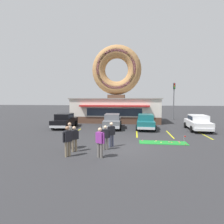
{
  "coord_description": "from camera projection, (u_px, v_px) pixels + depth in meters",
  "views": [
    {
      "loc": [
        0.88,
        -11.35,
        3.2
      ],
      "look_at": [
        -1.28,
        5.0,
        2.0
      ],
      "focal_mm": 28.0,
      "sensor_mm": 36.0,
      "label": 1
    }
  ],
  "objects": [
    {
      "name": "ground_plane",
      "position": [
        121.0,
        148.0,
        11.57
      ],
      "size": [
        160.0,
        160.0,
        0.0
      ],
      "primitive_type": "plane",
      "color": "#2D2D30"
    },
    {
      "name": "donut_shop_building",
      "position": [
        116.0,
        96.0,
        25.32
      ],
      "size": [
        12.3,
        6.75,
        10.96
      ],
      "color": "brown",
      "rests_on": "ground"
    },
    {
      "name": "putting_mat",
      "position": [
        163.0,
        143.0,
        12.85
      ],
      "size": [
        3.44,
        1.12,
        0.03
      ],
      "primitive_type": "cube",
      "color": "#1E842D",
      "rests_on": "ground"
    },
    {
      "name": "mini_donut_near_left",
      "position": [
        179.0,
        142.0,
        13.02
      ],
      "size": [
        0.13,
        0.13,
        0.04
      ],
      "primitive_type": "torus",
      "color": "#D8667F",
      "rests_on": "putting_mat"
    },
    {
      "name": "mini_donut_near_right",
      "position": [
        169.0,
        142.0,
        12.92
      ],
      "size": [
        0.13,
        0.13,
        0.04
      ],
      "primitive_type": "torus",
      "color": "#D8667F",
      "rests_on": "putting_mat"
    },
    {
      "name": "mini_donut_mid_left",
      "position": [
        180.0,
        143.0,
        12.62
      ],
      "size": [
        0.13,
        0.13,
        0.04
      ],
      "primitive_type": "torus",
      "color": "#D17F47",
      "rests_on": "putting_mat"
    },
    {
      "name": "mini_donut_mid_centre",
      "position": [
        172.0,
        142.0,
        12.77
      ],
      "size": [
        0.13,
        0.13,
        0.04
      ],
      "primitive_type": "torus",
      "color": "#D17F47",
      "rests_on": "putting_mat"
    },
    {
      "name": "mini_donut_mid_right",
      "position": [
        142.0,
        140.0,
        13.4
      ],
      "size": [
        0.13,
        0.13,
        0.04
      ],
      "primitive_type": "torus",
      "color": "#D8667F",
      "rests_on": "putting_mat"
    },
    {
      "name": "mini_donut_far_left",
      "position": [
        161.0,
        142.0,
        12.77
      ],
      "size": [
        0.13,
        0.13,
        0.04
      ],
      "primitive_type": "torus",
      "color": "#E5C666",
      "rests_on": "putting_mat"
    },
    {
      "name": "mini_donut_far_centre",
      "position": [
        156.0,
        141.0,
        13.25
      ],
      "size": [
        0.13,
        0.13,
        0.04
      ],
      "primitive_type": "torus",
      "color": "#E5C666",
      "rests_on": "putting_mat"
    },
    {
      "name": "mini_donut_far_right",
      "position": [
        186.0,
        144.0,
        12.2
      ],
      "size": [
        0.13,
        0.13,
        0.04
      ],
      "primitive_type": "torus",
      "color": "brown",
      "rests_on": "putting_mat"
    },
    {
      "name": "golf_ball",
      "position": [
        155.0,
        142.0,
        12.94
      ],
      "size": [
        0.04,
        0.04,
        0.04
      ],
      "primitive_type": "sphere",
      "color": "white",
      "rests_on": "putting_mat"
    },
    {
      "name": "putting_flag_pin",
      "position": [
        185.0,
        138.0,
        12.59
      ],
      "size": [
        0.13,
        0.01,
        0.55
      ],
      "color": "silver",
      "rests_on": "putting_mat"
    },
    {
      "name": "car_grey",
      "position": [
        112.0,
        120.0,
        19.33
      ],
      "size": [
        2.2,
        4.66,
        1.6
      ],
      "color": "slate",
      "rests_on": "ground"
    },
    {
      "name": "car_black",
      "position": [
        65.0,
        120.0,
        19.76
      ],
      "size": [
        2.15,
        4.64,
        1.6
      ],
      "color": "black",
      "rests_on": "ground"
    },
    {
      "name": "car_teal",
      "position": [
        146.0,
        121.0,
        18.83
      ],
      "size": [
        2.11,
        4.62,
        1.6
      ],
      "color": "#196066",
      "rests_on": "ground"
    },
    {
      "name": "car_white",
      "position": [
        198.0,
        122.0,
        17.95
      ],
      "size": [
        2.18,
        4.65,
        1.6
      ],
      "color": "silver",
      "rests_on": "ground"
    },
    {
      "name": "pedestrian_blue_sweater_man",
      "position": [
        100.0,
        141.0,
        9.53
      ],
      "size": [
        0.55,
        0.38,
        1.67
      ],
      "color": "slate",
      "rests_on": "ground"
    },
    {
      "name": "pedestrian_hooded_kid",
      "position": [
        105.0,
        136.0,
        11.05
      ],
      "size": [
        0.56,
        0.36,
        1.55
      ],
      "color": "slate",
      "rests_on": "ground"
    },
    {
      "name": "pedestrian_leather_jacket_man",
      "position": [
        111.0,
        133.0,
        11.74
      ],
      "size": [
        0.49,
        0.42,
        1.66
      ],
      "color": "#474C66",
      "rests_on": "ground"
    },
    {
      "name": "pedestrian_clipboard_woman",
      "position": [
        68.0,
        140.0,
        9.72
      ],
      "size": [
        0.42,
        0.49,
        1.72
      ],
      "color": "#7F7056",
      "rests_on": "ground"
    },
    {
      "name": "pedestrian_beanie_man",
      "position": [
        70.0,
        134.0,
        11.27
      ],
      "size": [
        0.34,
        0.58,
        1.71
      ],
      "color": "#232328",
      "rests_on": "ground"
    },
    {
      "name": "pedestrian_crossing_woman",
      "position": [
        74.0,
        138.0,
        10.65
      ],
      "size": [
        0.46,
        0.44,
        1.57
      ],
      "color": "#7F7056",
      "rests_on": "ground"
    },
    {
      "name": "trash_bin",
      "position": [
        65.0,
        120.0,
        23.23
      ],
      "size": [
        0.57,
        0.57,
        0.97
      ],
      "color": "#232833",
      "rests_on": "ground"
    },
    {
      "name": "traffic_light_pole",
      "position": [
        174.0,
        96.0,
        27.37
      ],
      "size": [
        0.28,
        0.47,
        5.8
      ],
      "color": "#595B60",
      "rests_on": "ground"
    },
    {
      "name": "parking_stripe_far_left",
      "position": [
        75.0,
        132.0,
        17.16
      ],
      "size": [
        0.12,
        3.6,
        0.01
      ],
      "primitive_type": "cube",
      "color": "yellow",
      "rests_on": "ground"
    },
    {
      "name": "parking_stripe_left",
      "position": [
        105.0,
        133.0,
        16.77
      ],
      "size": [
        0.12,
        3.6,
        0.01
      ],
      "primitive_type": "cube",
      "color": "yellow",
      "rests_on": "ground"
    },
    {
      "name": "parking_stripe_mid_left",
      "position": [
        137.0,
        133.0,
        16.37
      ],
      "size": [
        0.12,
        3.6,
        0.01
      ],
      "primitive_type": "cube",
      "color": "yellow",
      "rests_on": "ground"
    },
    {
      "name": "parking_stripe_centre",
      "position": [
        170.0,
        134.0,
        15.98
      ],
      "size": [
        0.12,
        3.6,
        0.01
      ],
      "primitive_type": "cube",
      "color": "yellow",
      "rests_on": "ground"
    },
    {
      "name": "parking_stripe_mid_right",
      "position": [
        205.0,
        135.0,
        15.59
      ],
      "size": [
        0.12,
        3.6,
        0.01
      ],
      "primitive_type": "cube",
      "color": "yellow",
      "rests_on": "ground"
    }
  ]
}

